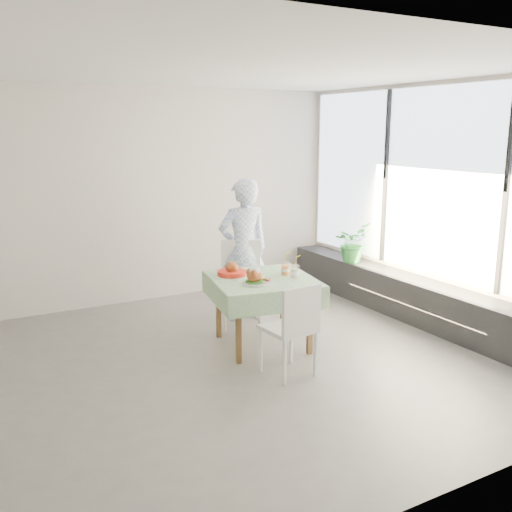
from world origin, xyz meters
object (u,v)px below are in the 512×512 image
diner (243,250)px  potted_plant (352,243)px  chair_far (241,300)px  chair_near (289,347)px  cafe_table (262,304)px  main_dish (256,278)px  juice_cup_orange (285,269)px

diner → potted_plant: size_ratio=3.22×
chair_far → chair_near: 1.48m
diner → chair_far: bearing=61.1°
cafe_table → diner: diner is taller
diner → main_dish: bearing=74.1°
potted_plant → cafe_table: bearing=-153.7°
main_dish → juice_cup_orange: juice_cup_orange is taller
cafe_table → potted_plant: potted_plant is taller
main_dish → potted_plant: bearing=28.1°
main_dish → potted_plant: potted_plant is taller
chair_near → potted_plant: potted_plant is taller
diner → chair_near: bearing=81.8°
cafe_table → chair_near: 0.80m
chair_near → diner: diner is taller
cafe_table → diner: (0.24, 0.89, 0.39)m
chair_near → main_dish: (-0.01, 0.60, 0.52)m
potted_plant → juice_cup_orange: bearing=-149.9°
chair_far → potted_plant: size_ratio=1.86×
chair_far → potted_plant: 1.91m
cafe_table → chair_near: chair_near is taller
chair_far → main_dish: size_ratio=2.86×
juice_cup_orange → potted_plant: size_ratio=0.52×
chair_far → potted_plant: potted_plant is taller
cafe_table → main_dish: main_dish is taller
chair_far → cafe_table: bearing=-98.8°
cafe_table → main_dish: size_ratio=3.53×
cafe_table → chair_far: bearing=81.2°
chair_near → diner: 1.80m
chair_far → juice_cup_orange: juice_cup_orange is taller
cafe_table → potted_plant: bearing=26.3°
chair_near → juice_cup_orange: (0.43, 0.76, 0.53)m
chair_far → diner: 0.60m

